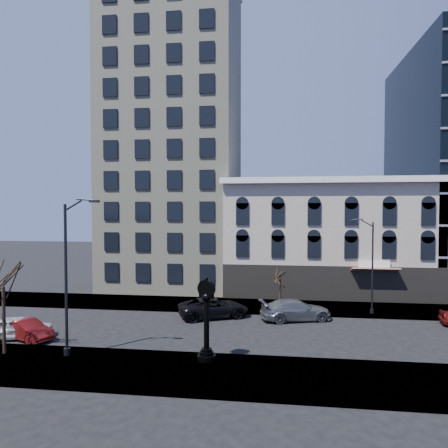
# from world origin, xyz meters

# --- Properties ---
(ground) EXTENTS (160.00, 160.00, 0.00)m
(ground) POSITION_xyz_m (0.00, 0.00, 0.00)
(ground) COLOR black
(ground) RESTS_ON ground
(sidewalk_far) EXTENTS (160.00, 6.00, 0.12)m
(sidewalk_far) POSITION_xyz_m (0.00, 8.00, 0.06)
(sidewalk_far) COLOR gray
(sidewalk_far) RESTS_ON ground
(sidewalk_near) EXTENTS (160.00, 6.00, 0.12)m
(sidewalk_near) POSITION_xyz_m (0.00, -8.00, 0.06)
(sidewalk_near) COLOR gray
(sidewalk_near) RESTS_ON ground
(cream_tower) EXTENTS (15.90, 15.40, 42.50)m
(cream_tower) POSITION_xyz_m (-6.11, 18.88, 19.32)
(cream_tower) COLOR #BBB596
(cream_tower) RESTS_ON ground
(victorian_row) EXTENTS (22.60, 11.19, 12.50)m
(victorian_row) POSITION_xyz_m (12.00, 15.89, 6.00)
(victorian_row) COLOR #B6A696
(victorian_row) RESTS_ON ground
(street_clock) EXTENTS (1.15, 1.15, 5.07)m
(street_clock) POSITION_xyz_m (2.25, -6.22, 2.41)
(street_clock) COLOR black
(street_clock) RESTS_ON sidewalk_near
(street_lamp_near) EXTENTS (2.59, 0.40, 9.99)m
(street_lamp_near) POSITION_xyz_m (-5.81, -6.55, 7.66)
(street_lamp_near) COLOR black
(street_lamp_near) RESTS_ON sidewalk_near
(street_lamp_far) EXTENTS (2.18, 0.67, 8.48)m
(street_lamp_far) POSITION_xyz_m (14.18, 6.44, 6.52)
(street_lamp_far) COLOR black
(street_lamp_far) RESTS_ON sidewalk_far
(bare_tree_near) EXTENTS (3.99, 3.99, 6.84)m
(bare_tree_near) POSITION_xyz_m (-10.66, -6.75, 5.29)
(bare_tree_near) COLOR #2E2217
(bare_tree_near) RESTS_ON sidewalk_near
(bare_tree_far) EXTENTS (2.35, 2.35, 4.03)m
(bare_tree_far) POSITION_xyz_m (6.82, 7.74, 3.15)
(bare_tree_far) COLOR #2E2217
(bare_tree_far) RESTS_ON sidewalk_far
(car_near_a) EXTENTS (4.97, 3.19, 1.57)m
(car_near_a) POSITION_xyz_m (-11.88, -3.60, 0.79)
(car_near_a) COLOR silver
(car_near_a) RESTS_ON ground
(car_near_b) EXTENTS (4.56, 2.99, 1.42)m
(car_near_b) POSITION_xyz_m (-11.14, -3.75, 0.71)
(car_near_b) COLOR maroon
(car_near_b) RESTS_ON ground
(car_far_a) EXTENTS (6.61, 4.97, 1.67)m
(car_far_a) POSITION_xyz_m (1.14, 3.75, 0.83)
(car_far_a) COLOR black
(car_far_a) RESTS_ON ground
(car_far_b) EXTENTS (6.35, 3.98, 1.72)m
(car_far_b) POSITION_xyz_m (8.06, 3.79, 0.86)
(car_far_b) COLOR #595B60
(car_far_b) RESTS_ON ground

